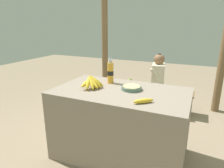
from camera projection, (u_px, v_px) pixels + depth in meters
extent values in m
plane|color=gray|center=(120.00, 154.00, 2.35)|extent=(12.00, 12.00, 0.00)
cube|color=gray|center=(120.00, 124.00, 2.24)|extent=(1.42, 0.83, 0.79)
sphere|color=#4C381E|center=(90.00, 81.00, 2.19)|extent=(0.06, 0.06, 0.06)
ellipsoid|color=gold|center=(86.00, 83.00, 2.14)|extent=(0.07, 0.17, 0.09)
ellipsoid|color=gold|center=(88.00, 83.00, 2.13)|extent=(0.09, 0.17, 0.14)
ellipsoid|color=gold|center=(91.00, 83.00, 2.13)|extent=(0.15, 0.14, 0.14)
ellipsoid|color=gold|center=(93.00, 83.00, 2.15)|extent=(0.17, 0.10, 0.12)
ellipsoid|color=gold|center=(95.00, 82.00, 2.16)|extent=(0.17, 0.04, 0.14)
ellipsoid|color=gold|center=(96.00, 81.00, 2.19)|extent=(0.18, 0.10, 0.15)
ellipsoid|color=gold|center=(95.00, 81.00, 2.20)|extent=(0.16, 0.14, 0.13)
ellipsoid|color=gold|center=(94.00, 80.00, 2.23)|extent=(0.10, 0.15, 0.14)
ellipsoid|color=gold|center=(92.00, 80.00, 2.25)|extent=(0.05, 0.17, 0.11)
cylinder|color=#4C6B5B|center=(132.00, 88.00, 2.14)|extent=(0.22, 0.22, 0.03)
torus|color=#4C6B5B|center=(132.00, 87.00, 2.13)|extent=(0.22, 0.22, 0.01)
cylinder|color=#D1B77A|center=(132.00, 86.00, 2.13)|extent=(0.19, 0.19, 0.01)
cylinder|color=gold|center=(110.00, 73.00, 2.35)|extent=(0.07, 0.07, 0.24)
cylinder|color=black|center=(110.00, 73.00, 2.35)|extent=(0.07, 0.07, 0.05)
cylinder|color=#ADADB2|center=(110.00, 61.00, 2.31)|extent=(0.04, 0.04, 0.04)
torus|color=#ADADB2|center=(110.00, 58.00, 2.30)|extent=(0.03, 0.01, 0.03)
ellipsoid|color=gold|center=(143.00, 101.00, 1.77)|extent=(0.18, 0.16, 0.04)
cube|color=brown|center=(150.00, 89.00, 3.51)|extent=(1.45, 0.32, 0.04)
cube|color=brown|center=(115.00, 96.00, 3.71)|extent=(0.06, 0.06, 0.35)
cube|color=brown|center=(186.00, 107.00, 3.22)|extent=(0.06, 0.06, 0.35)
cube|color=brown|center=(120.00, 92.00, 3.92)|extent=(0.06, 0.06, 0.35)
cube|color=brown|center=(187.00, 102.00, 3.42)|extent=(0.06, 0.06, 0.35)
cylinder|color=#232328|center=(141.00, 101.00, 3.46)|extent=(0.09, 0.09, 0.39)
cylinder|color=#232328|center=(149.00, 90.00, 3.37)|extent=(0.31, 0.14, 0.09)
cylinder|color=#232328|center=(142.00, 97.00, 3.63)|extent=(0.09, 0.09, 0.39)
cylinder|color=#232328|center=(150.00, 87.00, 3.55)|extent=(0.31, 0.14, 0.09)
cube|color=beige|center=(158.00, 77.00, 3.37)|extent=(0.26, 0.37, 0.44)
cylinder|color=beige|center=(156.00, 75.00, 3.20)|extent=(0.21, 0.10, 0.25)
cylinder|color=beige|center=(157.00, 71.00, 3.50)|extent=(0.21, 0.10, 0.25)
sphere|color=brown|center=(159.00, 59.00, 3.28)|extent=(0.17, 0.17, 0.17)
sphere|color=black|center=(159.00, 55.00, 3.26)|extent=(0.07, 0.07, 0.07)
sphere|color=#4C381E|center=(129.00, 82.00, 3.64)|extent=(0.05, 0.05, 0.05)
ellipsoid|color=#8EA842|center=(129.00, 83.00, 3.58)|extent=(0.10, 0.16, 0.14)
ellipsoid|color=#8EA842|center=(131.00, 83.00, 3.59)|extent=(0.15, 0.14, 0.13)
ellipsoid|color=#8EA842|center=(132.00, 82.00, 3.62)|extent=(0.14, 0.04, 0.12)
ellipsoid|color=#8EA842|center=(132.00, 82.00, 3.67)|extent=(0.14, 0.14, 0.10)
ellipsoid|color=#8EA842|center=(131.00, 81.00, 3.69)|extent=(0.11, 0.17, 0.14)
cylinder|color=brown|center=(105.00, 41.00, 4.04)|extent=(0.12, 0.12, 2.29)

